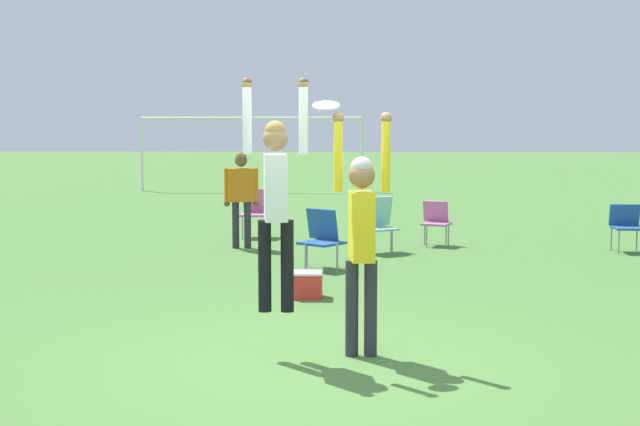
% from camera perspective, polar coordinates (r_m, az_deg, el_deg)
% --- Properties ---
extents(ground_plane, '(120.00, 120.00, 0.00)m').
position_cam_1_polar(ground_plane, '(8.12, -0.64, -9.50)').
color(ground_plane, '#4C7A38').
extents(person_jumping, '(0.61, 0.48, 2.11)m').
position_cam_1_polar(person_jumping, '(8.01, -2.86, 1.55)').
color(person_jumping, black).
rests_on(person_jumping, ground_plane).
extents(person_defending, '(0.53, 0.40, 2.24)m').
position_cam_1_polar(person_defending, '(8.11, 2.68, -0.90)').
color(person_defending, '#2D2D38').
rests_on(person_defending, ground_plane).
extents(frisbee, '(0.25, 0.24, 0.09)m').
position_cam_1_polar(frisbee, '(8.08, 0.39, 6.90)').
color(frisbee, white).
extents(camping_chair_0, '(0.59, 0.63, 0.78)m').
position_cam_1_polar(camping_chair_0, '(15.78, 7.45, -0.40)').
color(camping_chair_0, gray).
rests_on(camping_chair_0, ground_plane).
extents(camping_chair_1, '(0.58, 0.62, 0.91)m').
position_cam_1_polar(camping_chair_1, '(16.80, -4.07, 0.25)').
color(camping_chair_1, gray).
rests_on(camping_chair_1, ground_plane).
extents(camping_chair_2, '(0.51, 0.54, 0.79)m').
position_cam_1_polar(camping_chair_2, '(15.73, 19.04, -0.63)').
color(camping_chair_2, gray).
rests_on(camping_chair_2, ground_plane).
extents(camping_chair_3, '(0.72, 0.79, 0.92)m').
position_cam_1_polar(camping_chair_3, '(14.79, 3.75, -0.52)').
color(camping_chair_3, gray).
rests_on(camping_chair_3, ground_plane).
extents(camping_chair_4, '(0.75, 0.84, 0.87)m').
position_cam_1_polar(camping_chair_4, '(13.14, 0.13, -1.43)').
color(camping_chair_4, gray).
rests_on(camping_chair_4, ground_plane).
extents(person_spectator_near, '(0.61, 0.29, 1.66)m').
position_cam_1_polar(person_spectator_near, '(15.28, -5.06, 1.45)').
color(person_spectator_near, '#2D2D38').
rests_on(person_spectator_near, ground_plane).
extents(cooler_box, '(0.37, 0.34, 0.32)m').
position_cam_1_polar(cooler_box, '(10.98, -0.82, -4.61)').
color(cooler_box, red).
rests_on(cooler_box, ground_plane).
extents(soccer_goal, '(7.10, 0.10, 2.35)m').
position_cam_1_polar(soccer_goal, '(28.31, -4.42, 5.13)').
color(soccer_goal, white).
rests_on(soccer_goal, ground_plane).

